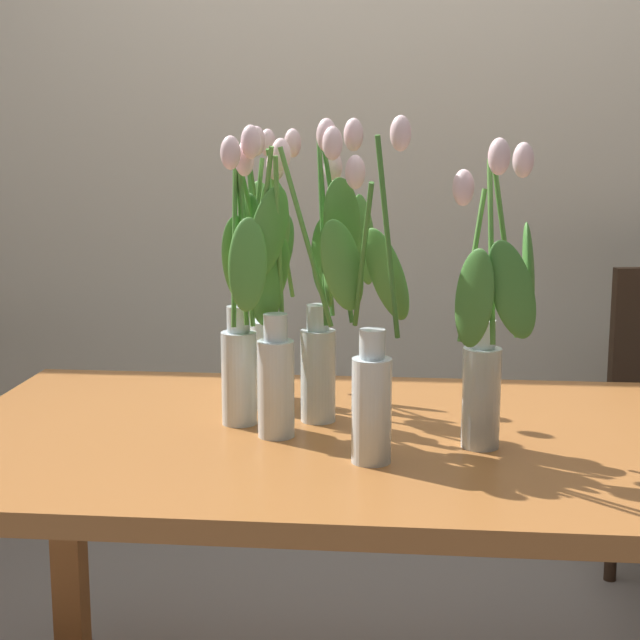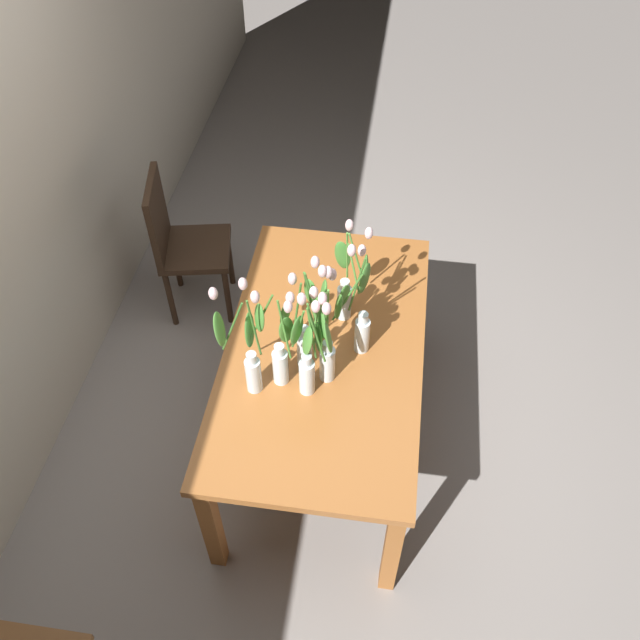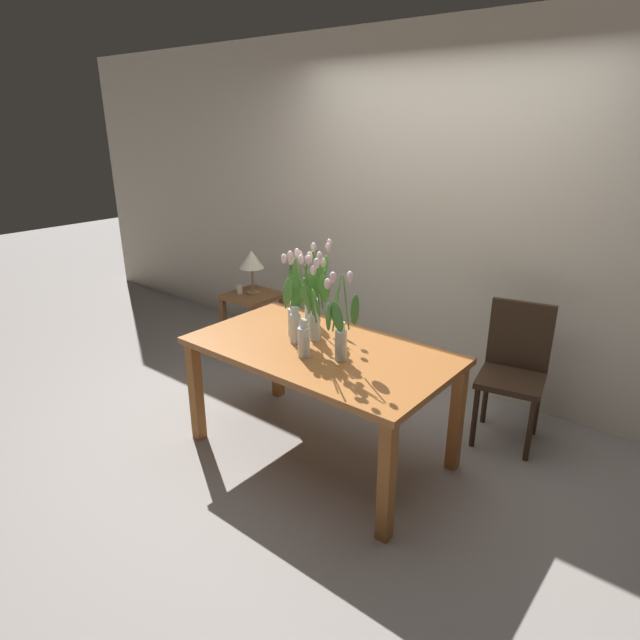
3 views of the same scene
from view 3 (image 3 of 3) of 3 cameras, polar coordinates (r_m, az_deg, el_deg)
name	(u,v)px [view 3 (image 3 of 3)]	position (r m, az deg, el deg)	size (l,w,h in m)	color
ground_plane	(320,451)	(3.60, 0.03, -13.78)	(18.00, 18.00, 0.00)	gray
room_wall_rear	(441,214)	(4.27, 12.77, 10.90)	(9.00, 0.10, 2.70)	beige
dining_table	(320,361)	(3.28, 0.03, -4.38)	(1.60, 0.90, 0.74)	#A3602D
tulip_vase_0	(311,304)	(3.42, -1.00, 1.76)	(0.11, 0.27, 0.56)	silver
tulip_vase_1	(307,326)	(3.07, -1.44, -0.60)	(0.19, 0.19, 0.58)	silver
tulip_vase_2	(298,309)	(3.26, -2.37, 1.15)	(0.24, 0.15, 0.57)	silver
tulip_vase_3	(340,329)	(2.98, 2.16, -0.91)	(0.16, 0.19, 0.54)	silver
tulip_vase_4	(316,296)	(3.53, -0.42, 2.55)	(0.16, 0.22, 0.57)	silver
tulip_vase_5	(317,307)	(3.26, -0.32, 1.42)	(0.16, 0.22, 0.58)	silver
tulip_vase_6	(294,302)	(3.32, -2.73, 1.94)	(0.15, 0.23, 0.57)	silver
dining_chair	(514,365)	(3.74, 19.96, -4.52)	(0.47, 0.47, 0.93)	#382619
side_table	(253,306)	(4.92, -7.17, 1.45)	(0.44, 0.44, 0.55)	brown
table_lamp	(252,260)	(4.82, -7.30, 6.30)	(0.22, 0.22, 0.40)	olive
pillar_candle	(239,290)	(4.90, -8.57, 3.23)	(0.06, 0.06, 0.07)	beige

